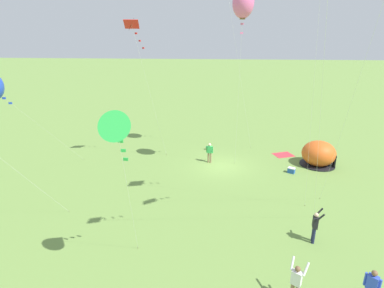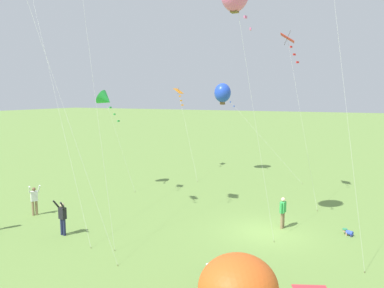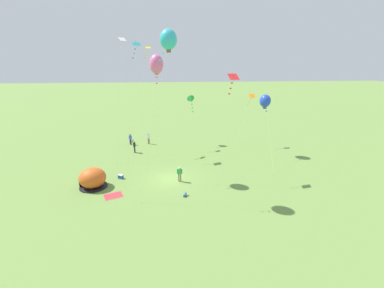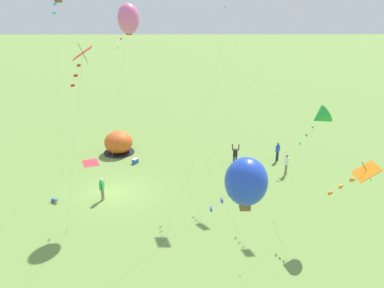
# 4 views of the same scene
# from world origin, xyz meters

# --- Properties ---
(ground_plane) EXTENTS (300.00, 300.00, 0.00)m
(ground_plane) POSITION_xyz_m (0.00, 0.00, 0.00)
(ground_plane) COLOR olive
(popup_tent) EXTENTS (2.81, 2.81, 2.10)m
(popup_tent) POSITION_xyz_m (-7.99, -1.05, 1.00)
(popup_tent) COLOR #D8591E
(popup_tent) RESTS_ON ground
(picnic_blanket) EXTENTS (2.06, 1.84, 0.01)m
(picnic_blanket) POSITION_xyz_m (-5.60, -3.16, 0.01)
(picnic_blanket) COLOR #CC333D
(picnic_blanket) RESTS_ON ground
(cooler_box) EXTENTS (0.64, 0.58, 0.44)m
(cooler_box) POSITION_xyz_m (-5.51, 0.79, 0.22)
(cooler_box) COLOR #2659B2
(cooler_box) RESTS_ON ground
(toddler_crawling) EXTENTS (0.40, 0.55, 0.32)m
(toddler_crawling) POSITION_xyz_m (1.36, -3.96, 0.18)
(toddler_crawling) COLOR blue
(toddler_crawling) RESTS_ON ground
(person_strolling) EXTENTS (0.48, 0.43, 1.72)m
(person_strolling) POSITION_xyz_m (-5.94, 13.34, 0.96)
(person_strolling) COLOR #1E2347
(person_strolling) RESTS_ON ground
(person_watching_sky) EXTENTS (0.58, 0.30, 1.72)m
(person_watching_sky) POSITION_xyz_m (1.02, -0.65, 0.96)
(person_watching_sky) COLOR #8C7251
(person_watching_sky) RESTS_ON ground
(person_flying_kite) EXTENTS (0.72, 0.66, 1.89)m
(person_flying_kite) POSITION_xyz_m (-3.12, 13.42, 1.00)
(person_flying_kite) COLOR #8C7251
(person_flying_kite) RESTS_ON ground
(person_arms_raised) EXTENTS (0.53, 0.67, 1.89)m
(person_arms_raised) POSITION_xyz_m (-4.89, 9.46, 1.00)
(person_arms_raised) COLOR #1E2347
(person_arms_raised) RESTS_ON ground
(kite_red) EXTENTS (2.37, 3.11, 11.44)m
(kite_red) POSITION_xyz_m (6.70, 0.44, 10.69)
(kite_red) COLOR silver
(kite_red) RESTS_ON ground
(kite_cyan) EXTENTS (3.69, 3.10, 15.12)m
(kite_cyan) POSITION_xyz_m (0.15, -2.45, 14.24)
(kite_cyan) COLOR silver
(kite_cyan) RESTS_ON ground
(kite_pink) EXTENTS (1.41, 2.98, 13.19)m
(kite_pink) POSITION_xyz_m (-1.06, 1.57, 12.20)
(kite_pink) COLOR silver
(kite_pink) RESTS_ON ground
(kite_blue) EXTENTS (1.94, 8.25, 8.30)m
(kite_blue) POSITION_xyz_m (13.14, 7.45, 7.43)
(kite_blue) COLOR silver
(kite_blue) RESTS_ON ground
(kite_white) EXTENTS (1.41, 7.47, 15.69)m
(kite_white) POSITION_xyz_m (-5.80, 11.33, 14.81)
(kite_white) COLOR silver
(kite_white) RESTS_ON ground
(kite_teal) EXTENTS (2.34, 3.77, 15.01)m
(kite_teal) POSITION_xyz_m (-3.75, 8.83, 14.20)
(kite_teal) COLOR silver
(kite_teal) RESTS_ON ground
(kite_green) EXTENTS (1.31, 3.00, 7.62)m
(kite_green) POSITION_xyz_m (3.68, 13.19, 6.90)
(kite_green) COLOR silver
(kite_green) RESTS_ON ground
(kite_orange) EXTENTS (4.08, 4.01, 7.94)m
(kite_orange) POSITION_xyz_m (12.58, 11.58, 7.33)
(kite_orange) COLOR silver
(kite_orange) RESTS_ON ground
(kite_yellow) EXTENTS (3.57, 7.20, 14.72)m
(kite_yellow) POSITION_xyz_m (-2.68, 13.39, 13.74)
(kite_yellow) COLOR silver
(kite_yellow) RESTS_ON ground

